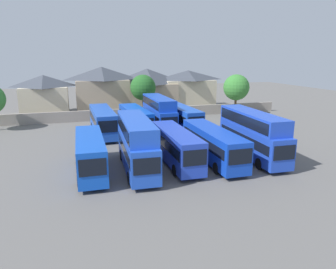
{
  "coord_description": "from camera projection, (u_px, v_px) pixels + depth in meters",
  "views": [
    {
      "loc": [
        -9.55,
        -28.65,
        10.63
      ],
      "look_at": [
        0.0,
        3.0,
        2.4
      ],
      "focal_mm": 33.82,
      "sensor_mm": 36.0,
      "label": 1
    }
  ],
  "objects": [
    {
      "name": "ground",
      "position": [
        140.0,
        127.0,
        48.58
      ],
      "size": [
        140.0,
        140.0,
        0.0
      ],
      "primitive_type": "plane",
      "color": "#605E5B"
    },
    {
      "name": "depot_boundary_wall",
      "position": [
        131.0,
        114.0,
        54.87
      ],
      "size": [
        56.0,
        0.5,
        1.8
      ],
      "primitive_type": "cube",
      "color": "gray",
      "rests_on": "ground"
    },
    {
      "name": "bus_1",
      "position": [
        90.0,
        152.0,
        29.2
      ],
      "size": [
        2.66,
        10.27,
        3.44
      ],
      "rotation": [
        0.0,
        0.0,
        -1.59
      ],
      "color": "blue",
      "rests_on": "ground"
    },
    {
      "name": "bus_2",
      "position": [
        137.0,
        141.0,
        29.79
      ],
      "size": [
        3.04,
        10.95,
        4.96
      ],
      "rotation": [
        0.0,
        0.0,
        -1.62
      ],
      "color": "blue",
      "rests_on": "ground"
    },
    {
      "name": "bus_3",
      "position": [
        176.0,
        145.0,
        31.59
      ],
      "size": [
        2.57,
        10.51,
        3.45
      ],
      "rotation": [
        0.0,
        0.0,
        -1.58
      ],
      "color": "blue",
      "rests_on": "ground"
    },
    {
      "name": "bus_4",
      "position": [
        213.0,
        143.0,
        32.47
      ],
      "size": [
        2.7,
        11.48,
        3.39
      ],
      "rotation": [
        0.0,
        0.0,
        -1.58
      ],
      "color": "#123EC2",
      "rests_on": "ground"
    },
    {
      "name": "bus_5",
      "position": [
        252.0,
        132.0,
        33.52
      ],
      "size": [
        2.87,
        11.38,
        4.91
      ],
      "rotation": [
        0.0,
        0.0,
        -1.61
      ],
      "color": "blue",
      "rests_on": "ground"
    },
    {
      "name": "bus_6",
      "position": [
        103.0,
        120.0,
        43.47
      ],
      "size": [
        2.83,
        11.38,
        3.55
      ],
      "rotation": [
        0.0,
        0.0,
        -1.55
      ],
      "color": "blue",
      "rests_on": "ground"
    },
    {
      "name": "bus_7",
      "position": [
        135.0,
        118.0,
        45.33
      ],
      "size": [
        3.13,
        10.72,
        3.36
      ],
      "rotation": [
        0.0,
        0.0,
        -1.52
      ],
      "color": "blue",
      "rests_on": "ground"
    },
    {
      "name": "bus_8",
      "position": [
        159.0,
        112.0,
        46.01
      ],
      "size": [
        2.66,
        10.46,
        4.87
      ],
      "rotation": [
        0.0,
        0.0,
        -1.57
      ],
      "color": "blue",
      "rests_on": "ground"
    },
    {
      "name": "bus_9",
      "position": [
        180.0,
        116.0,
        46.71
      ],
      "size": [
        2.89,
        12.02,
        3.47
      ],
      "rotation": [
        0.0,
        0.0,
        -1.54
      ],
      "color": "blue",
      "rests_on": "ground"
    },
    {
      "name": "house_terrace_left",
      "position": [
        45.0,
        95.0,
        57.77
      ],
      "size": [
        8.57,
        7.36,
        7.29
      ],
      "color": "beige",
      "rests_on": "ground"
    },
    {
      "name": "house_terrace_centre",
      "position": [
        102.0,
        89.0,
        61.01
      ],
      "size": [
        10.35,
        6.6,
        8.64
      ],
      "color": "tan",
      "rests_on": "ground"
    },
    {
      "name": "house_terrace_right",
      "position": [
        147.0,
        89.0,
        64.36
      ],
      "size": [
        11.49,
        8.25,
        8.16
      ],
      "color": "tan",
      "rests_on": "ground"
    },
    {
      "name": "house_terrace_far_right",
      "position": [
        188.0,
        89.0,
        66.35
      ],
      "size": [
        10.91,
        6.36,
        7.73
      ],
      "color": "beige",
      "rests_on": "ground"
    },
    {
      "name": "tree_left_of_lot",
      "position": [
        236.0,
        87.0,
        57.33
      ],
      "size": [
        4.68,
        4.68,
        7.43
      ],
      "color": "brown",
      "rests_on": "ground"
    },
    {
      "name": "tree_right_of_lot",
      "position": [
        143.0,
        88.0,
        56.93
      ],
      "size": [
        4.6,
        4.6,
        7.4
      ],
      "color": "brown",
      "rests_on": "ground"
    }
  ]
}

